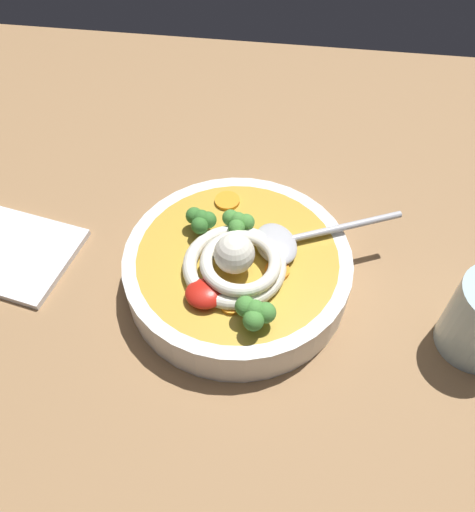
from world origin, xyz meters
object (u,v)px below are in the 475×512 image
object	(u,v)px
folded_napkin	(13,253)
soup_bowl	(238,269)
soup_spoon	(288,240)
noodle_pile	(236,262)

from	to	relation	value
folded_napkin	soup_bowl	bearing A→B (deg)	-0.71
soup_spoon	folded_napkin	bearing A→B (deg)	159.23
soup_bowl	noodle_pile	xyz separation A→B (cm)	(0.13, -2.03, 3.85)
folded_napkin	soup_spoon	bearing A→B (deg)	3.57
soup_bowl	folded_napkin	world-z (taller)	soup_bowl
soup_bowl	soup_spoon	bearing A→B (deg)	24.34
soup_bowl	soup_spoon	xyz separation A→B (cm)	(5.26, 2.38, 3.14)
soup_bowl	soup_spoon	size ratio (longest dim) A/B	1.47
soup_spoon	soup_bowl	bearing A→B (deg)	180.00
noodle_pile	soup_spoon	world-z (taller)	noodle_pile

